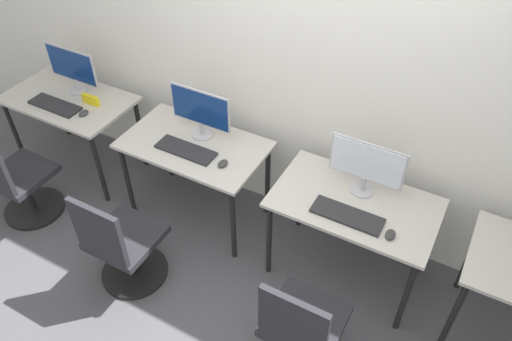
{
  "coord_description": "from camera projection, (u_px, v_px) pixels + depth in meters",
  "views": [
    {
      "loc": [
        1.15,
        -1.98,
        3.0
      ],
      "look_at": [
        0.0,
        0.13,
        0.87
      ],
      "focal_mm": 35.0,
      "sensor_mm": 36.0,
      "label": 1
    }
  ],
  "objects": [
    {
      "name": "office_chair_right",
      "position": [
        301.0,
        332.0,
        2.93
      ],
      "size": [
        0.48,
        0.48,
        0.86
      ],
      "color": "black",
      "rests_on": "ground_plane"
    },
    {
      "name": "desk_left",
      "position": [
        195.0,
        153.0,
        3.72
      ],
      "size": [
        1.06,
        0.63,
        0.72
      ],
      "color": "#BCB7AD",
      "rests_on": "ground_plane"
    },
    {
      "name": "monitor_left",
      "position": [
        200.0,
        111.0,
        3.6
      ],
      "size": [
        0.49,
        0.16,
        0.39
      ],
      "color": "#B2B2B7",
      "rests_on": "desk_left"
    },
    {
      "name": "mouse_right",
      "position": [
        390.0,
        235.0,
        2.98
      ],
      "size": [
        0.06,
        0.09,
        0.03
      ],
      "color": "#333333",
      "rests_on": "desk_right"
    },
    {
      "name": "desk_right",
      "position": [
        353.0,
        211.0,
        3.27
      ],
      "size": [
        1.06,
        0.63,
        0.72
      ],
      "color": "#BCB7AD",
      "rests_on": "ground_plane"
    },
    {
      "name": "monitor_right",
      "position": [
        367.0,
        165.0,
        3.15
      ],
      "size": [
        0.49,
        0.16,
        0.39
      ],
      "color": "#B2B2B7",
      "rests_on": "desk_right"
    },
    {
      "name": "office_chair_far_left",
      "position": [
        17.0,
        183.0,
        3.89
      ],
      "size": [
        0.48,
        0.48,
        0.86
      ],
      "color": "black",
      "rests_on": "ground_plane"
    },
    {
      "name": "keyboard_left",
      "position": [
        186.0,
        150.0,
        3.59
      ],
      "size": [
        0.45,
        0.16,
        0.02
      ],
      "color": "#262628",
      "rests_on": "desk_left"
    },
    {
      "name": "mouse_far_left",
      "position": [
        84.0,
        113.0,
        3.93
      ],
      "size": [
        0.06,
        0.09,
        0.03
      ],
      "color": "#333333",
      "rests_on": "desk_far_left"
    },
    {
      "name": "ground_plane",
      "position": [
        248.0,
        267.0,
        3.71
      ],
      "size": [
        20.0,
        20.0,
        0.0
      ],
      "primitive_type": "plane",
      "color": "#4C4C51"
    },
    {
      "name": "keyboard_far_left",
      "position": [
        55.0,
        105.0,
        4.02
      ],
      "size": [
        0.45,
        0.16,
        0.02
      ],
      "color": "#262628",
      "rests_on": "desk_far_left"
    },
    {
      "name": "keyboard_right",
      "position": [
        347.0,
        215.0,
        3.11
      ],
      "size": [
        0.45,
        0.16,
        0.02
      ],
      "color": "#262628",
      "rests_on": "desk_right"
    },
    {
      "name": "office_chair_left",
      "position": [
        122.0,
        248.0,
        3.41
      ],
      "size": [
        0.48,
        0.48,
        0.86
      ],
      "color": "black",
      "rests_on": "ground_plane"
    },
    {
      "name": "desk_far_left",
      "position": [
        70.0,
        107.0,
        4.17
      ],
      "size": [
        1.06,
        0.63,
        0.72
      ],
      "color": "#BCB7AD",
      "rests_on": "ground_plane"
    },
    {
      "name": "wall_back",
      "position": [
        302.0,
        54.0,
        3.27
      ],
      "size": [
        12.0,
        0.05,
        2.8
      ],
      "color": "silver",
      "rests_on": "ground_plane"
    },
    {
      "name": "monitor_far_left",
      "position": [
        72.0,
        68.0,
        4.05
      ],
      "size": [
        0.49,
        0.16,
        0.39
      ],
      "color": "#B2B2B7",
      "rests_on": "desk_far_left"
    },
    {
      "name": "mouse_left",
      "position": [
        223.0,
        163.0,
        3.47
      ],
      "size": [
        0.06,
        0.09,
        0.03
      ],
      "color": "#333333",
      "rests_on": "desk_left"
    },
    {
      "name": "placard_far_left",
      "position": [
        91.0,
        100.0,
        4.02
      ],
      "size": [
        0.16,
        0.03,
        0.08
      ],
      "color": "yellow",
      "rests_on": "desk_far_left"
    }
  ]
}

